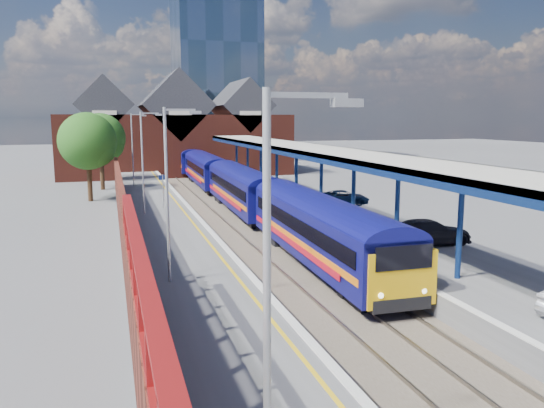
{
  "coord_description": "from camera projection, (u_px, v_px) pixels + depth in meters",
  "views": [
    {
      "loc": [
        -8.58,
        -15.08,
        7.59
      ],
      "look_at": [
        0.36,
        14.21,
        2.6
      ],
      "focal_mm": 35.0,
      "sensor_mm": 36.0,
      "label": 1
    }
  ],
  "objects": [
    {
      "name": "canopy",
      "position": [
        307.0,
        150.0,
        39.38
      ],
      "size": [
        4.5,
        52.0,
        4.48
      ],
      "color": "navy",
      "rests_on": "right_platform"
    },
    {
      "name": "yellow_line",
      "position": [
        188.0,
        217.0,
        35.56
      ],
      "size": [
        0.14,
        76.0,
        0.01
      ],
      "primitive_type": "cube",
      "color": "yellow",
      "rests_on": "left_platform"
    },
    {
      "name": "tree_near",
      "position": [
        89.0,
        143.0,
        47.98
      ],
      "size": [
        5.2,
        5.2,
        8.1
      ],
      "color": "#382314",
      "rests_on": "ground"
    },
    {
      "name": "lamp_post_c",
      "position": [
        144.0,
        156.0,
        36.06
      ],
      "size": [
        1.48,
        0.18,
        7.0
      ],
      "color": "#A5A8AA",
      "rests_on": "left_platform"
    },
    {
      "name": "lamp_post_b",
      "position": [
        170.0,
        184.0,
        20.95
      ],
      "size": [
        1.48,
        0.18,
        7.0
      ],
      "color": "#A5A8AA",
      "rests_on": "left_platform"
    },
    {
      "name": "parked_car_blue",
      "position": [
        344.0,
        197.0,
        40.76
      ],
      "size": [
        4.25,
        3.11,
        1.07
      ],
      "primitive_type": "imported",
      "rotation": [
        0.0,
        0.0,
        1.18
      ],
      "color": "navy",
      "rests_on": "right_platform"
    },
    {
      "name": "tree_far",
      "position": [
        102.0,
        139.0,
        55.82
      ],
      "size": [
        5.2,
        5.2,
        8.1
      ],
      "color": "#382314",
      "rests_on": "ground"
    },
    {
      "name": "rails",
      "position": [
        243.0,
        227.0,
        36.79
      ],
      "size": [
        4.51,
        76.0,
        0.14
      ],
      "color": "slate",
      "rests_on": "ground"
    },
    {
      "name": "lamp_post_d",
      "position": [
        134.0,
        145.0,
        51.16
      ],
      "size": [
        1.48,
        0.18,
        7.0
      ],
      "color": "#A5A8AA",
      "rests_on": "left_platform"
    },
    {
      "name": "ballast_bed",
      "position": [
        243.0,
        228.0,
        36.8
      ],
      "size": [
        6.0,
        76.0,
        0.06
      ],
      "primitive_type": "cube",
      "color": "#473D33",
      "rests_on": "ground"
    },
    {
      "name": "platform_sign",
      "position": [
        163.0,
        186.0,
        38.71
      ],
      "size": [
        0.55,
        0.08,
        2.5
      ],
      "color": "#A5A8AA",
      "rests_on": "left_platform"
    },
    {
      "name": "station_building",
      "position": [
        175.0,
        134.0,
        71.8
      ],
      "size": [
        30.0,
        12.12,
        13.78
      ],
      "color": "#5D2218",
      "rests_on": "ground"
    },
    {
      "name": "right_platform",
      "position": [
        323.0,
        217.0,
        38.46
      ],
      "size": [
        6.0,
        76.0,
        1.0
      ],
      "primitive_type": "cube",
      "color": "#565659",
      "rests_on": "ground"
    },
    {
      "name": "coping_right",
      "position": [
        286.0,
        212.0,
        37.55
      ],
      "size": [
        0.3,
        76.0,
        0.05
      ],
      "primitive_type": "cube",
      "color": "silver",
      "rests_on": "right_platform"
    },
    {
      "name": "left_platform",
      "position": [
        162.0,
        226.0,
        35.14
      ],
      "size": [
        5.0,
        76.0,
        1.0
      ],
      "primitive_type": "cube",
      "color": "#565659",
      "rests_on": "ground"
    },
    {
      "name": "ground",
      "position": [
        215.0,
        206.0,
        46.25
      ],
      "size": [
        240.0,
        240.0,
        0.0
      ],
      "primitive_type": "plane",
      "color": "#5B5B5E",
      "rests_on": "ground"
    },
    {
      "name": "glass_tower",
      "position": [
        215.0,
        45.0,
        93.08
      ],
      "size": [
        14.2,
        14.2,
        40.3
      ],
      "color": "#48647B",
      "rests_on": "ground"
    },
    {
      "name": "lamp_post_a",
      "position": [
        276.0,
        298.0,
        7.74
      ],
      "size": [
        1.48,
        0.18,
        7.0
      ],
      "color": "#A5A8AA",
      "rests_on": "left_platform"
    },
    {
      "name": "parked_car_dark",
      "position": [
        429.0,
        232.0,
        27.81
      ],
      "size": [
        4.61,
        1.91,
        1.33
      ],
      "primitive_type": "imported",
      "rotation": [
        0.0,
        0.0,
        1.56
      ],
      "color": "black",
      "rests_on": "right_platform"
    },
    {
      "name": "train",
      "position": [
        222.0,
        176.0,
        50.36
      ],
      "size": [
        3.17,
        65.96,
        3.45
      ],
      "color": "#0D0D5D",
      "rests_on": "ground"
    },
    {
      "name": "brick_wall",
      "position": [
        123.0,
        216.0,
        27.98
      ],
      "size": [
        0.35,
        50.0,
        3.86
      ],
      "color": "#5D2218",
      "rests_on": "left_platform"
    },
    {
      "name": "coping_left",
      "position": [
        197.0,
        216.0,
        35.73
      ],
      "size": [
        0.3,
        76.0,
        0.05
      ],
      "primitive_type": "cube",
      "color": "silver",
      "rests_on": "left_platform"
    }
  ]
}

